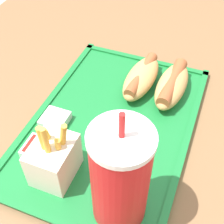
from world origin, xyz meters
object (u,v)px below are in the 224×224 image
at_px(hot_dog_far, 172,85).
at_px(fries_carton, 54,159).
at_px(soda_cup, 120,178).
at_px(sauce_cup_mayo, 55,119).
at_px(hot_dog_near, 141,77).
at_px(sauce_cup_ketchup, 38,148).

bearing_deg(hot_dog_far, fries_carton, -26.59).
relative_size(soda_cup, fries_carton, 1.75).
bearing_deg(soda_cup, fries_carton, -100.70).
relative_size(hot_dog_far, sauce_cup_mayo, 3.10).
bearing_deg(hot_dog_near, fries_carton, -13.80).
bearing_deg(sauce_cup_mayo, sauce_cup_ketchup, 4.67).
xyz_separation_m(hot_dog_far, hot_dog_near, (0.00, -0.06, -0.00)).
xyz_separation_m(soda_cup, hot_dog_near, (-0.27, -0.05, -0.06)).
distance_m(soda_cup, sauce_cup_ketchup, 0.19).
bearing_deg(sauce_cup_ketchup, soda_cup, 73.80).
relative_size(sauce_cup_mayo, sauce_cup_ketchup, 1.00).
bearing_deg(soda_cup, hot_dog_far, 177.86).
distance_m(soda_cup, hot_dog_near, 0.29).
height_order(hot_dog_near, sauce_cup_ketchup, hot_dog_near).
xyz_separation_m(hot_dog_far, fries_carton, (0.25, -0.13, 0.01)).
distance_m(hot_dog_far, sauce_cup_ketchup, 0.29).
bearing_deg(soda_cup, sauce_cup_ketchup, -106.20).
bearing_deg(hot_dog_far, soda_cup, -2.14).
height_order(soda_cup, hot_dog_far, soda_cup).
distance_m(fries_carton, sauce_cup_ketchup, 0.06).
xyz_separation_m(hot_dog_far, sauce_cup_mayo, (0.16, -0.18, -0.01)).
distance_m(soda_cup, hot_dog_far, 0.28).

